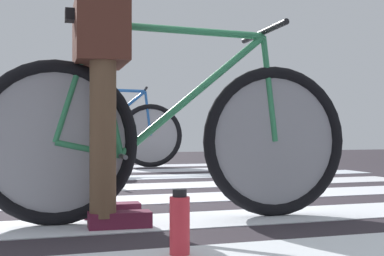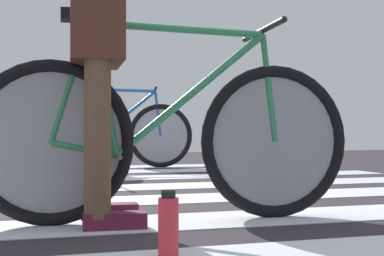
{
  "view_description": "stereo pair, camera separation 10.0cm",
  "coord_description": "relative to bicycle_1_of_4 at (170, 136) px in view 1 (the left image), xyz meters",
  "views": [
    {
      "loc": [
        -0.61,
        -3.27,
        0.42
      ],
      "look_at": [
        0.28,
        -0.61,
        0.44
      ],
      "focal_mm": 50.82,
      "sensor_mm": 36.0,
      "label": 1
    },
    {
      "loc": [
        -0.51,
        -3.27,
        0.42
      ],
      "look_at": [
        0.28,
        -0.61,
        0.44
      ],
      "focal_mm": 50.82,
      "sensor_mm": 36.0,
      "label": 2
    }
  ],
  "objects": [
    {
      "name": "cyclist_1_of_4",
      "position": [
        -0.31,
        0.02,
        0.25
      ],
      "size": [
        0.33,
        0.42,
        0.98
      ],
      "rotation": [
        0.0,
        0.0,
        -0.06
      ],
      "color": "brown",
      "rests_on": "ground"
    },
    {
      "name": "bicycle_2_of_4",
      "position": [
        -0.69,
        2.85,
        0.0
      ],
      "size": [
        1.73,
        0.52,
        0.93
      ],
      "rotation": [
        0.0,
        0.0,
        0.09
      ],
      "color": "black",
      "rests_on": "ground"
    },
    {
      "name": "crosswalk_markings",
      "position": [
        -0.12,
        0.75,
        -0.38
      ],
      "size": [
        5.44,
        6.52,
        0.0
      ],
      "color": "silver",
      "rests_on": "ground"
    },
    {
      "name": "bicycle_3_of_4",
      "position": [
        0.3,
        3.68,
        0.0
      ],
      "size": [
        1.72,
        0.55,
        0.93
      ],
      "rotation": [
        0.0,
        0.0,
        -0.18
      ],
      "color": "black",
      "rests_on": "ground"
    },
    {
      "name": "ground",
      "position": [
        -0.07,
        0.91,
        -0.4
      ],
      "size": [
        18.0,
        14.0,
        0.02
      ],
      "color": "#2B252C"
    },
    {
      "name": "water_bottle",
      "position": [
        -0.16,
        -0.67,
        -0.28
      ],
      "size": [
        0.07,
        0.07,
        0.22
      ],
      "color": "red",
      "rests_on": "ground"
    },
    {
      "name": "bicycle_1_of_4",
      "position": [
        0.0,
        0.0,
        0.0
      ],
      "size": [
        1.74,
        0.52,
        0.93
      ],
      "rotation": [
        0.0,
        0.0,
        -0.06
      ],
      "color": "black",
      "rests_on": "ground"
    }
  ]
}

